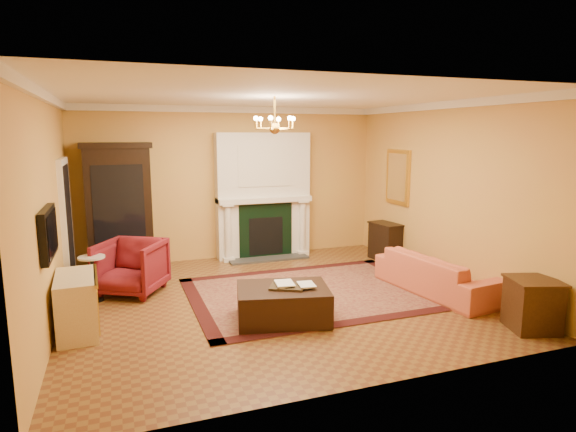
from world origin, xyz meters
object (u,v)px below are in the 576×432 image
commode (77,304)px  coral_sofa (437,267)px  china_cabinet (119,210)px  leather_ottoman (283,303)px  end_table (533,306)px  pedestal_table (93,275)px  wingback_armchair (131,264)px  console_table (385,242)px

commode → coral_sofa: bearing=-5.4°
china_cabinet → leather_ottoman: bearing=-61.6°
commode → end_table: 5.76m
pedestal_table → leather_ottoman: (2.41, -1.70, -0.16)m
wingback_armchair → console_table: size_ratio=1.30×
leather_ottoman → commode: bearing=-178.6°
pedestal_table → commode: bearing=-96.9°
end_table → wingback_armchair: bearing=145.8°
coral_sofa → end_table: bearing=-179.3°
commode → console_table: 5.79m
china_cabinet → console_table: 5.10m
leather_ottoman → coral_sofa: bearing=18.7°
pedestal_table → console_table: 5.40m
coral_sofa → leather_ottoman: (-2.66, -0.28, -0.17)m
console_table → leather_ottoman: 3.75m
end_table → china_cabinet: bearing=136.1°
wingback_armchair → coral_sofa: wingback_armchair is taller
coral_sofa → commode: bearing=80.2°
wingback_armchair → commode: (-0.70, -1.36, -0.10)m
wingback_armchair → leather_ottoman: wingback_armchair is taller
commode → console_table: size_ratio=1.39×
china_cabinet → wingback_armchair: (0.12, -1.46, -0.65)m
end_table → console_table: console_table is taller
wingback_armchair → coral_sofa: 4.80m
pedestal_table → console_table: console_table is taller
end_table → console_table: bearing=89.1°
end_table → commode: bearing=161.1°
china_cabinet → console_table: (4.93, -1.03, -0.76)m
china_cabinet → commode: 2.97m
coral_sofa → china_cabinet: bearing=49.5°
china_cabinet → coral_sofa: bearing=-35.7°
china_cabinet → pedestal_table: size_ratio=3.24×
wingback_armchair → leather_ottoman: (1.86, -1.87, -0.23)m
leather_ottoman → console_table: bearing=50.7°
pedestal_table → commode: (-0.14, -1.19, -0.03)m
wingback_armchair → commode: 1.53m
coral_sofa → end_table: size_ratio=3.31×
console_table → pedestal_table: bearing=178.7°
wingback_armchair → commode: bearing=-87.2°
wingback_armchair → coral_sofa: (4.52, -1.59, -0.05)m
china_cabinet → console_table: size_ratio=3.12×
china_cabinet → end_table: bearing=-46.3°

